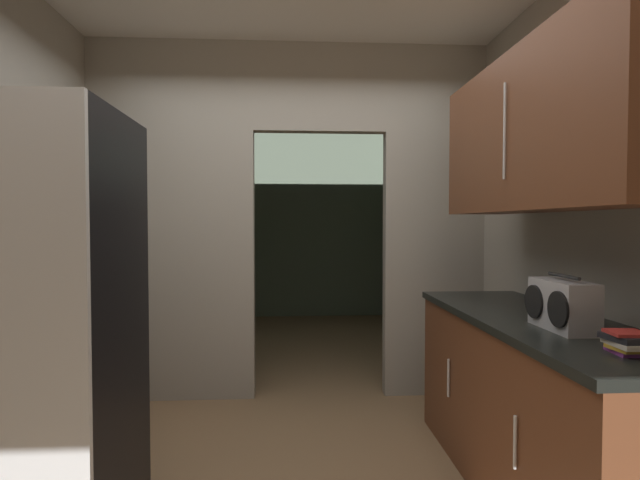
{
  "coord_description": "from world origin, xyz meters",
  "views": [
    {
      "loc": [
        -0.01,
        -2.43,
        1.37
      ],
      "look_at": [
        0.17,
        0.5,
        1.27
      ],
      "focal_mm": 27.95,
      "sensor_mm": 36.0,
      "label": 1
    }
  ],
  "objects": [
    {
      "name": "kitchen_partition",
      "position": [
        -0.08,
        1.5,
        1.5
      ],
      "size": [
        3.08,
        0.12,
        2.77
      ],
      "color": "#9E998C",
      "rests_on": "ground"
    },
    {
      "name": "boombox",
      "position": [
        1.19,
        -0.33,
        1.01
      ],
      "size": [
        0.16,
        0.36,
        0.24
      ],
      "color": "#B2B2B7",
      "rests_on": "lower_cabinet_run"
    },
    {
      "name": "lower_cabinet_run",
      "position": [
        1.22,
        -0.05,
        0.45
      ],
      "size": [
        0.64,
        1.94,
        0.9
      ],
      "color": "brown",
      "rests_on": "ground"
    },
    {
      "name": "adjoining_room_shell",
      "position": [
        0.0,
        3.76,
        1.38
      ],
      "size": [
        3.08,
        3.51,
        2.77
      ],
      "color": "slate",
      "rests_on": "ground"
    },
    {
      "name": "book_stack",
      "position": [
        1.19,
        -0.74,
        0.94
      ],
      "size": [
        0.14,
        0.16,
        0.08
      ],
      "color": "#8C3893",
      "rests_on": "lower_cabinet_run"
    },
    {
      "name": "refrigerator",
      "position": [
        -1.1,
        -0.23,
        0.92
      ],
      "size": [
        0.75,
        0.79,
        1.85
      ],
      "color": "black",
      "rests_on": "ground"
    },
    {
      "name": "upper_cabinet_counterside",
      "position": [
        1.22,
        -0.05,
        1.82
      ],
      "size": [
        0.36,
        1.75,
        0.78
      ],
      "color": "brown"
    }
  ]
}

